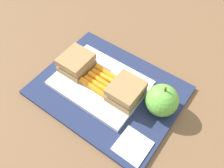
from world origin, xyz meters
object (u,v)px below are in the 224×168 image
at_px(carrot_sticks_bundle, 100,80).
at_px(paper_napkin, 133,146).
at_px(sandwich_half_left, 76,63).
at_px(apple, 162,100).
at_px(food_tray, 100,83).
at_px(sandwich_half_right, 126,92).

distance_m(carrot_sticks_bundle, paper_napkin, 0.18).
bearing_deg(sandwich_half_left, apple, 6.23).
xyz_separation_m(sandwich_half_left, carrot_sticks_bundle, (0.08, 0.00, -0.02)).
bearing_deg(carrot_sticks_bundle, food_tray, -153.69).
relative_size(sandwich_half_right, carrot_sticks_bundle, 1.01).
height_order(food_tray, carrot_sticks_bundle, carrot_sticks_bundle).
distance_m(food_tray, carrot_sticks_bundle, 0.01).
xyz_separation_m(sandwich_half_right, paper_napkin, (0.08, -0.09, -0.03)).
distance_m(sandwich_half_left, paper_napkin, 0.26).
distance_m(food_tray, sandwich_half_left, 0.08).
xyz_separation_m(food_tray, sandwich_half_left, (-0.08, 0.00, 0.03)).
bearing_deg(sandwich_half_right, apple, 17.47).
bearing_deg(apple, sandwich_half_left, -173.77).
bearing_deg(apple, food_tray, -170.80).
xyz_separation_m(sandwich_half_left, apple, (0.24, 0.03, 0.00)).
bearing_deg(sandwich_half_right, sandwich_half_left, 180.00).
distance_m(sandwich_half_left, carrot_sticks_bundle, 0.08).
distance_m(apple, paper_napkin, 0.12).
height_order(food_tray, sandwich_half_right, sandwich_half_right).
xyz_separation_m(carrot_sticks_bundle, apple, (0.16, 0.03, 0.02)).
bearing_deg(food_tray, paper_napkin, -29.70).
bearing_deg(food_tray, apple, 9.20).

